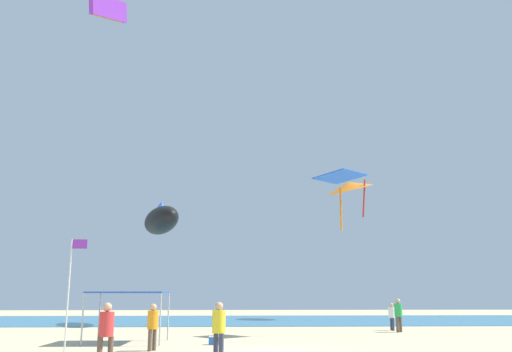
# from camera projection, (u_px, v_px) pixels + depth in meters

# --- Properties ---
(ocean_strip) EXTENTS (110.00, 18.49, 0.03)m
(ocean_strip) POSITION_uv_depth(u_px,v_px,m) (251.00, 320.00, 45.11)
(ocean_strip) COLOR teal
(ocean_strip) RESTS_ON ground
(canopy_tent) EXTENTS (3.31, 3.05, 2.23)m
(canopy_tent) POSITION_uv_depth(u_px,v_px,m) (129.00, 294.00, 24.66)
(canopy_tent) COLOR #B2B2B7
(canopy_tent) RESTS_ON ground
(person_near_tent) EXTENTS (0.38, 0.43, 1.60)m
(person_near_tent) POSITION_uv_depth(u_px,v_px,m) (392.00, 314.00, 32.64)
(person_near_tent) COLOR #33384C
(person_near_tent) RESTS_ON ground
(person_leftmost) EXTENTS (0.45, 0.44, 1.87)m
(person_leftmost) POSITION_uv_depth(u_px,v_px,m) (106.00, 328.00, 16.76)
(person_leftmost) COLOR brown
(person_leftmost) RESTS_ON ground
(person_central) EXTENTS (0.44, 0.44, 1.86)m
(person_central) POSITION_uv_depth(u_px,v_px,m) (398.00, 312.00, 31.21)
(person_central) COLOR brown
(person_central) RESTS_ON ground
(person_rightmost) EXTENTS (0.44, 0.44, 1.87)m
(person_rightmost) POSITION_uv_depth(u_px,v_px,m) (219.00, 326.00, 18.29)
(person_rightmost) COLOR #33384C
(person_rightmost) RESTS_ON ground
(person_far_shore) EXTENTS (0.42, 0.44, 1.76)m
(person_far_shore) POSITION_uv_depth(u_px,v_px,m) (153.00, 323.00, 21.11)
(person_far_shore) COLOR brown
(person_far_shore) RESTS_ON ground
(banner_flag) EXTENTS (0.61, 0.06, 4.15)m
(banner_flag) POSITION_uv_depth(u_px,v_px,m) (71.00, 285.00, 20.36)
(banner_flag) COLOR silver
(banner_flag) RESTS_ON ground
(cooler_box) EXTENTS (0.57, 0.37, 0.35)m
(cooler_box) POSITION_uv_depth(u_px,v_px,m) (215.00, 340.00, 23.47)
(cooler_box) COLOR blue
(cooler_box) RESTS_ON ground
(kite_inflatable_black) EXTENTS (4.33, 7.07, 2.48)m
(kite_inflatable_black) POSITION_uv_depth(u_px,v_px,m) (161.00, 220.00, 40.28)
(kite_inflatable_black) COLOR black
(kite_diamond_blue) EXTENTS (3.15, 3.15, 3.14)m
(kite_diamond_blue) POSITION_uv_depth(u_px,v_px,m) (340.00, 180.00, 30.49)
(kite_diamond_blue) COLOR blue
(kite_parafoil_purple) EXTENTS (1.67, 4.78, 2.97)m
(kite_parafoil_purple) POSITION_uv_depth(u_px,v_px,m) (109.00, 9.00, 38.31)
(kite_parafoil_purple) COLOR purple
(kite_delta_orange) EXTENTS (5.91, 5.90, 4.03)m
(kite_delta_orange) POSITION_uv_depth(u_px,v_px,m) (349.00, 186.00, 49.35)
(kite_delta_orange) COLOR orange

